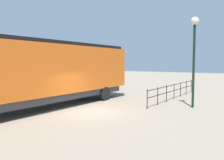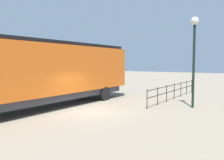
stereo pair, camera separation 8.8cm
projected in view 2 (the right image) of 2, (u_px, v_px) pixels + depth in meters
ground_plane at (92, 112)px, 14.42m from camera, size 120.00×120.00×0.00m
locomotive at (47, 71)px, 15.68m from camera, size 3.18×15.90×4.43m
lamp_post at (194, 43)px, 15.44m from camera, size 0.53×0.53×6.02m
platform_fence at (174, 89)px, 19.36m from camera, size 0.05×10.31×1.30m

